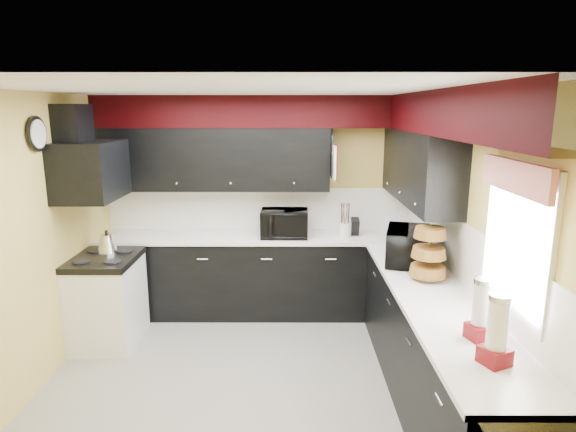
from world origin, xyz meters
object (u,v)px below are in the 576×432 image
object	(u,v)px
microwave	(409,246)
utensil_crock	(345,230)
toaster_oven	(284,223)
knife_block	(355,227)
kettle	(107,243)

from	to	relation	value
microwave	utensil_crock	distance (m)	1.07
toaster_oven	utensil_crock	xyz separation A→B (m)	(0.69, 0.01, -0.08)
knife_block	utensil_crock	bearing A→B (deg)	-154.72
toaster_oven	microwave	distance (m)	1.50
microwave	knife_block	xyz separation A→B (m)	(-0.37, 1.01, -0.06)
toaster_oven	utensil_crock	bearing A→B (deg)	2.55
toaster_oven	utensil_crock	world-z (taller)	toaster_oven
toaster_oven	kettle	xyz separation A→B (m)	(-1.81, -0.53, -0.08)
microwave	utensil_crock	xyz separation A→B (m)	(-0.49, 0.95, -0.08)
microwave	utensil_crock	bearing A→B (deg)	41.50
utensil_crock	microwave	bearing A→B (deg)	-62.84
toaster_oven	kettle	world-z (taller)	toaster_oven
toaster_oven	microwave	world-z (taller)	microwave
utensil_crock	kettle	size ratio (longest dim) A/B	0.77
utensil_crock	knife_block	bearing A→B (deg)	24.52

